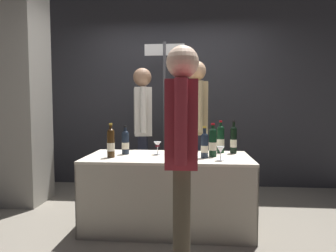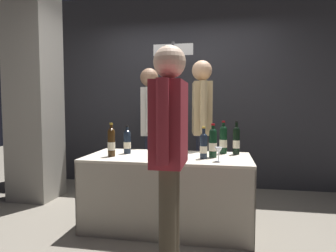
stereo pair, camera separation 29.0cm
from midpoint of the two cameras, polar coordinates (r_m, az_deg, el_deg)
name	(u,v)px [view 1 (the left image)]	position (r m, az deg, el deg)	size (l,w,h in m)	color
ground_plane	(168,226)	(3.14, -2.79, -18.95)	(12.00, 12.00, 0.00)	gray
back_partition	(177,91)	(4.52, -0.12, 6.79)	(5.32, 0.12, 2.89)	#2D2D33
concrete_pillar	(20,75)	(4.17, -28.63, 8.78)	(0.54, 0.54, 3.22)	gray
tasting_table	(168,177)	(2.98, -2.83, -9.97)	(1.63, 0.75, 0.72)	beige
featured_wine_bottle	(111,143)	(2.91, -13.89, -3.15)	(0.07, 0.07, 0.33)	#38230F
display_bottle_0	(204,145)	(2.81, 4.19, -3.67)	(0.07, 0.07, 0.31)	#192333
display_bottle_1	(221,139)	(3.14, 7.62, -2.48)	(0.08, 0.08, 0.34)	black
display_bottle_2	(213,142)	(2.89, 5.89, -3.10)	(0.08, 0.08, 0.33)	black
display_bottle_3	(125,142)	(3.08, -10.98, -3.06)	(0.08, 0.08, 0.30)	#192333
display_bottle_4	(234,139)	(3.12, 10.06, -2.57)	(0.07, 0.07, 0.35)	black
wine_glass_near_vendor	(157,145)	(3.02, -4.84, -3.69)	(0.08, 0.08, 0.13)	silver
wine_glass_mid	(221,150)	(2.70, 7.19, -4.73)	(0.07, 0.07, 0.13)	silver
brochure_stand	(172,147)	(3.03, -1.91, -4.16)	(0.13, 0.01, 0.14)	silver
vendor_presenter	(196,118)	(3.58, 3.13, 1.56)	(0.27, 0.60, 1.76)	#2D3347
vendor_assistant	(143,121)	(3.78, -7.17, 0.87)	(0.29, 0.55, 1.70)	#2D3347
taster_foreground_right	(182,142)	(2.03, -1.30, -3.08)	(0.22, 0.57, 1.63)	#4C4233
booth_signpost	(164,101)	(4.08, -2.73, 4.83)	(0.55, 0.04, 2.10)	#47474C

